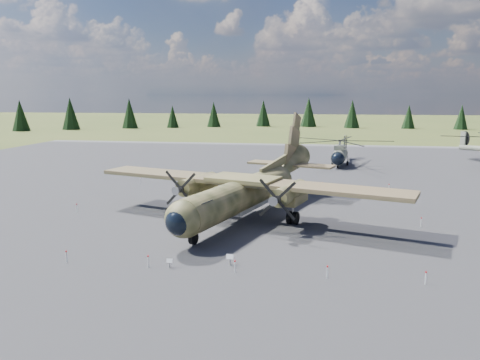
# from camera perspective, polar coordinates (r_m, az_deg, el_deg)

# --- Properties ---
(ground) EXTENTS (500.00, 500.00, 0.00)m
(ground) POSITION_cam_1_polar(r_m,az_deg,el_deg) (44.49, -0.15, -4.76)
(ground) COLOR brown
(ground) RESTS_ON ground
(apron) EXTENTS (120.00, 120.00, 0.04)m
(apron) POSITION_cam_1_polar(r_m,az_deg,el_deg) (54.10, 1.59, -2.04)
(apron) COLOR slate
(apron) RESTS_ON ground
(transport_plane) EXTENTS (30.40, 27.11, 10.18)m
(transport_plane) POSITION_cam_1_polar(r_m,az_deg,el_deg) (44.71, 1.03, -0.84)
(transport_plane) COLOR #404223
(transport_plane) RESTS_ON ground
(helicopter_near) EXTENTS (19.25, 21.17, 4.36)m
(helicopter_near) POSITION_cam_1_polar(r_m,az_deg,el_deg) (78.89, 12.09, 3.92)
(helicopter_near) COLOR gray
(helicopter_near) RESTS_ON ground
(info_placard_left) EXTENTS (0.42, 0.20, 0.65)m
(info_placard_left) POSITION_cam_1_polar(r_m,az_deg,el_deg) (32.56, -8.59, -9.81)
(info_placard_left) COLOR gray
(info_placard_left) RESTS_ON ground
(info_placard_right) EXTENTS (0.51, 0.24, 0.79)m
(info_placard_right) POSITION_cam_1_polar(r_m,az_deg,el_deg) (32.64, -1.24, -9.47)
(info_placard_right) COLOR gray
(info_placard_right) RESTS_ON ground
(barrier_fence) EXTENTS (33.12, 29.62, 0.85)m
(barrier_fence) POSITION_cam_1_polar(r_m,az_deg,el_deg) (44.37, -0.76, -4.13)
(barrier_fence) COLOR white
(barrier_fence) RESTS_ON ground
(treeline) EXTENTS (281.84, 277.25, 10.93)m
(treeline) POSITION_cam_1_polar(r_m,az_deg,el_deg) (41.16, -0.30, 0.98)
(treeline) COLOR black
(treeline) RESTS_ON ground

